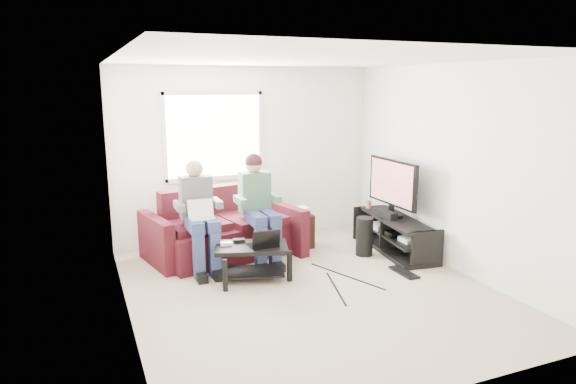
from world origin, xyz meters
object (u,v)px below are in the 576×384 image
Objects in this scene: tv at (392,184)px; tv_stand at (394,236)px; sofa at (223,232)px; end_table at (300,229)px; coffee_table at (252,254)px; subwoofer at (364,236)px.

tv_stand is at bearing -88.53° from tv.
sofa is 1.15m from end_table.
coffee_table is 0.63× the size of tv_stand.
subwoofer is at bearing 175.65° from tv_stand.
tv is 2.05× the size of subwoofer.
sofa is 0.99m from coffee_table.
coffee_table is at bearing -138.20° from end_table.
end_table reaches higher than subwoofer.
end_table reaches higher than tv_stand.
subwoofer is (-0.47, -0.06, -0.69)m from tv.
tv_stand is 2.92× the size of subwoofer.
tv reaches higher than subwoofer.
tv is at bearing -16.11° from sofa.
sofa reaches higher than coffee_table.
coffee_table is at bearing -85.08° from sofa.
sofa reaches higher than subwoofer.
sofa is 2.21× the size of coffee_table.
tv reaches higher than end_table.
tv_stand is at bearing 5.85° from coffee_table.
subwoofer is (-0.47, 0.04, 0.04)m from tv_stand.
tv is at bearing 7.81° from subwoofer.
coffee_table is 1.66× the size of end_table.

